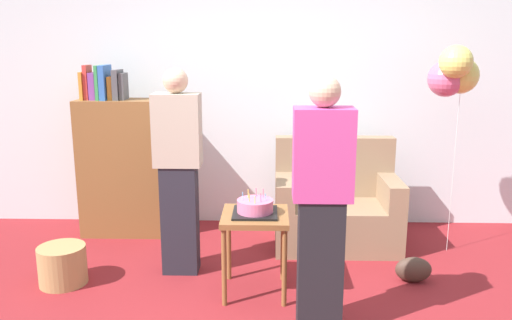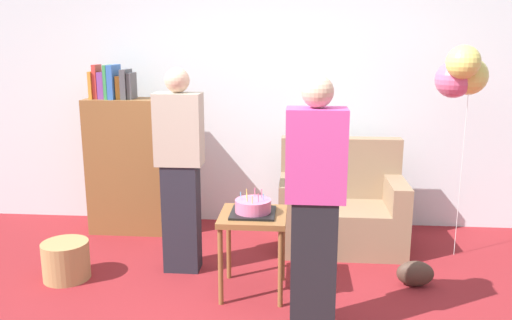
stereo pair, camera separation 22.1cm
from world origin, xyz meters
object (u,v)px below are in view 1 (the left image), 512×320
object	(u,v)px
balloon_bunch	(454,73)
wicker_basket	(62,265)
bookshelf	(123,164)
handbag	(413,270)
side_table	(255,226)
person_blowing_candles	(179,171)
birthday_cake	(255,207)
couch	(336,208)
person_holding_cake	(322,206)

from	to	relation	value
balloon_bunch	wicker_basket	bearing A→B (deg)	-166.41
bookshelf	handbag	xyz separation A→B (m)	(2.52, -1.01, -0.59)
side_table	balloon_bunch	distance (m)	2.12
side_table	person_blowing_candles	distance (m)	0.77
birthday_cake	handbag	distance (m)	1.36
person_blowing_candles	balloon_bunch	distance (m)	2.41
person_blowing_candles	handbag	xyz separation A→B (m)	(1.83, -0.16, -0.73)
couch	person_blowing_candles	bearing A→B (deg)	-154.16
person_holding_cake	balloon_bunch	bearing A→B (deg)	-131.99
couch	balloon_bunch	world-z (taller)	balloon_bunch
side_table	couch	bearing A→B (deg)	54.34
side_table	wicker_basket	distance (m)	1.53
balloon_bunch	side_table	bearing A→B (deg)	-152.56
wicker_basket	balloon_bunch	size ratio (longest dim) A/B	0.20
person_blowing_candles	balloon_bunch	bearing A→B (deg)	32.95
bookshelf	person_holding_cake	size ratio (longest dim) A/B	0.99
bookshelf	person_holding_cake	xyz separation A→B (m)	(1.72, -1.71, 0.14)
side_table	person_holding_cake	xyz separation A→B (m)	(0.42, -0.51, 0.32)
side_table	person_holding_cake	size ratio (longest dim) A/B	0.37
bookshelf	balloon_bunch	size ratio (longest dim) A/B	0.90
side_table	wicker_basket	size ratio (longest dim) A/B	1.69
birthday_cake	person_blowing_candles	bearing A→B (deg)	150.06
side_table	handbag	size ratio (longest dim) A/B	2.17
person_holding_cake	handbag	distance (m)	1.29
person_blowing_candles	person_holding_cake	distance (m)	1.34
couch	side_table	xyz separation A→B (m)	(-0.71, -0.99, 0.17)
birthday_cake	person_holding_cake	xyz separation A→B (m)	(0.42, -0.51, 0.17)
side_table	person_holding_cake	distance (m)	0.73
side_table	balloon_bunch	xyz separation A→B (m)	(1.63, 0.85, 1.05)
person_holding_cake	handbag	xyz separation A→B (m)	(0.80, 0.70, -0.73)
side_table	person_blowing_candles	bearing A→B (deg)	150.06
birthday_cake	person_holding_cake	distance (m)	0.68
couch	bookshelf	bearing A→B (deg)	173.81
person_blowing_candles	bookshelf	bearing A→B (deg)	149.24
person_blowing_candles	wicker_basket	xyz separation A→B (m)	(-0.87, -0.25, -0.68)
wicker_basket	balloon_bunch	world-z (taller)	balloon_bunch
wicker_basket	person_holding_cake	bearing A→B (deg)	-17.54
person_holding_cake	wicker_basket	size ratio (longest dim) A/B	4.53
person_blowing_candles	person_holding_cake	world-z (taller)	same
couch	birthday_cake	bearing A→B (deg)	-125.66
bookshelf	couch	bearing A→B (deg)	-6.19
handbag	couch	bearing A→B (deg)	122.80
handbag	balloon_bunch	distance (m)	1.66
couch	birthday_cake	world-z (taller)	couch
person_blowing_candles	wicker_basket	bearing A→B (deg)	-143.28
handbag	balloon_bunch	bearing A→B (deg)	57.73
couch	side_table	distance (m)	1.23
person_blowing_candles	person_holding_cake	bearing A→B (deg)	-19.26
bookshelf	handbag	distance (m)	2.77
birthday_cake	side_table	bearing A→B (deg)	-70.74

